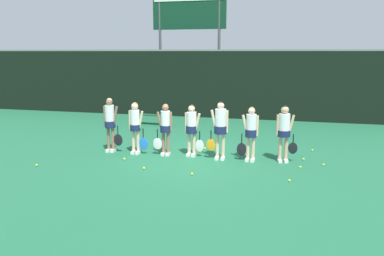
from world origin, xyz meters
name	(u,v)px	position (x,y,z in m)	size (l,w,h in m)	color
ground_plane	(190,156)	(0.00, 0.00, 0.00)	(140.00, 140.00, 0.00)	#216642
fence_windscreen	(225,84)	(0.00, 7.08, 1.68)	(60.00, 0.08, 3.33)	black
scoreboard	(189,21)	(-2.13, 8.36, 4.76)	(3.85, 0.15, 6.10)	#515156
bench_courtside	(153,116)	(-2.87, 4.66, 0.39)	(1.73, 0.50, 0.46)	#19472D
player_0	(110,121)	(-2.66, -0.04, 1.04)	(0.64, 0.34, 1.77)	#8C664C
player_1	(135,124)	(-1.77, -0.08, 0.98)	(0.63, 0.33, 1.67)	beige
player_2	(165,126)	(-0.80, -0.02, 0.95)	(0.62, 0.33, 1.64)	#8C664C
player_3	(192,126)	(0.03, 0.07, 0.95)	(0.62, 0.34, 1.62)	beige
player_4	(220,125)	(0.95, -0.09, 1.05)	(0.66, 0.38, 1.77)	beige
player_5	(251,130)	(1.86, -0.06, 0.95)	(0.63, 0.34, 1.64)	beige
player_6	(284,128)	(2.82, 0.09, 1.02)	(0.64, 0.37, 1.70)	tan
tennis_ball_0	(124,159)	(-1.85, -0.85, 0.03)	(0.07, 0.07, 0.07)	#CCE033
tennis_ball_1	(192,174)	(0.48, -1.74, 0.03)	(0.07, 0.07, 0.07)	#CCE033
tennis_ball_2	(144,168)	(-0.94, -1.58, 0.03)	(0.07, 0.07, 0.07)	#CCE033
tennis_ball_3	(37,165)	(-4.04, -2.04, 0.04)	(0.07, 0.07, 0.07)	#CCE033
tennis_ball_4	(300,167)	(3.31, -0.43, 0.03)	(0.06, 0.06, 0.06)	#CCE033
tennis_ball_5	(312,150)	(3.77, 1.58, 0.03)	(0.07, 0.07, 0.07)	#CCE033
tennis_ball_6	(205,148)	(0.26, 0.96, 0.03)	(0.07, 0.07, 0.07)	#CCE033
tennis_ball_7	(303,159)	(3.43, 0.41, 0.03)	(0.07, 0.07, 0.07)	#CCE033
tennis_ball_8	(200,152)	(0.21, 0.51, 0.04)	(0.07, 0.07, 0.07)	#CCE033
tennis_ball_9	(289,181)	(2.99, -1.67, 0.03)	(0.06, 0.06, 0.06)	#CCE033
tennis_ball_10	(323,165)	(3.96, -0.04, 0.03)	(0.06, 0.06, 0.06)	#CCE033
tennis_ball_11	(165,150)	(-0.95, 0.41, 0.03)	(0.07, 0.07, 0.07)	#CCE033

